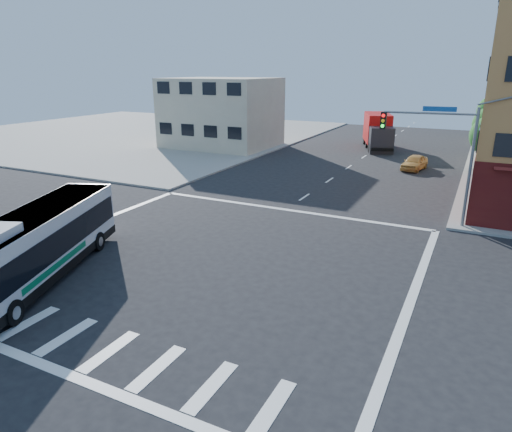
% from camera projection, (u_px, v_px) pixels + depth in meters
% --- Properties ---
extents(ground, '(120.00, 120.00, 0.00)m').
position_uv_depth(ground, '(211.00, 260.00, 22.50)').
color(ground, black).
rests_on(ground, ground).
extents(sidewalk_nw, '(50.00, 50.00, 0.15)m').
position_uv_depth(sidewalk_nw, '(134.00, 132.00, 67.14)').
color(sidewalk_nw, gray).
rests_on(sidewalk_nw, ground).
extents(building_west, '(12.06, 10.06, 8.00)m').
position_uv_depth(building_west, '(222.00, 113.00, 54.02)').
color(building_west, beige).
rests_on(building_west, ground).
extents(signal_mast_ne, '(7.91, 1.13, 8.07)m').
position_uv_depth(signal_mast_ne, '(441.00, 143.00, 26.15)').
color(signal_mast_ne, slate).
rests_on(signal_mast_ne, ground).
extents(street_tree_a, '(3.60, 3.60, 5.53)m').
position_uv_depth(street_tree_a, '(493.00, 133.00, 40.11)').
color(street_tree_a, '#352113').
rests_on(street_tree_a, ground).
extents(street_tree_b, '(3.80, 3.80, 5.79)m').
position_uv_depth(street_tree_b, '(493.00, 122.00, 46.87)').
color(street_tree_b, '#352113').
rests_on(street_tree_b, ground).
extents(street_tree_c, '(3.40, 3.40, 5.29)m').
position_uv_depth(street_tree_c, '(493.00, 118.00, 53.77)').
color(street_tree_c, '#352113').
rests_on(street_tree_c, ground).
extents(street_tree_d, '(4.00, 4.00, 6.03)m').
position_uv_depth(street_tree_d, '(494.00, 109.00, 60.46)').
color(street_tree_d, '#352113').
rests_on(street_tree_d, ground).
extents(transit_bus, '(6.31, 11.53, 3.38)m').
position_uv_depth(transit_bus, '(34.00, 246.00, 19.90)').
color(transit_bus, black).
rests_on(transit_bus, ground).
extents(box_truck, '(5.27, 9.15, 3.96)m').
position_uv_depth(box_truck, '(378.00, 132.00, 53.55)').
color(box_truck, black).
rests_on(box_truck, ground).
extents(parked_car, '(2.25, 4.24, 1.37)m').
position_uv_depth(parked_car, '(415.00, 162.00, 42.51)').
color(parked_car, '#E1A84E').
rests_on(parked_car, ground).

